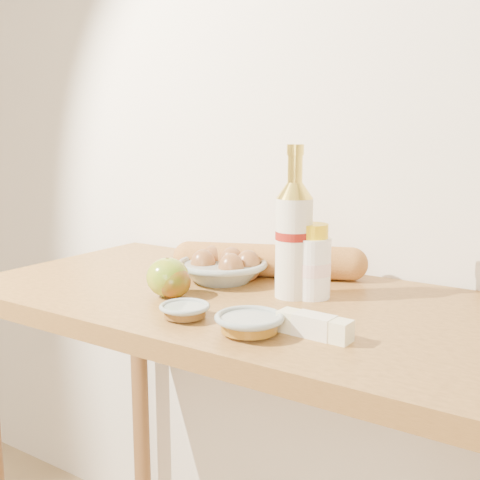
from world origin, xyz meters
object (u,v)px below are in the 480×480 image
at_px(bourbon_bottle, 294,236).
at_px(baguette, 268,261).
at_px(table, 248,353).
at_px(egg_bowl, 223,268).
at_px(cream_bottle, 312,264).

distance_m(bourbon_bottle, baguette, 0.19).
height_order(table, baguette, baguette).
bearing_deg(bourbon_bottle, egg_bowl, 163.45).
xyz_separation_m(table, cream_bottle, (0.11, 0.06, 0.19)).
height_order(cream_bottle, egg_bowl, cream_bottle).
distance_m(cream_bottle, egg_bowl, 0.23).
relative_size(table, egg_bowl, 5.91).
bearing_deg(bourbon_bottle, table, -160.09).
height_order(bourbon_bottle, egg_bowl, bourbon_bottle).
xyz_separation_m(bourbon_bottle, baguette, (-0.13, 0.12, -0.09)).
bearing_deg(table, bourbon_bottle, 28.80).
height_order(bourbon_bottle, baguette, bourbon_bottle).
bearing_deg(egg_bowl, baguette, 55.31).
xyz_separation_m(cream_bottle, baguette, (-0.16, 0.10, -0.03)).
distance_m(table, baguette, 0.23).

